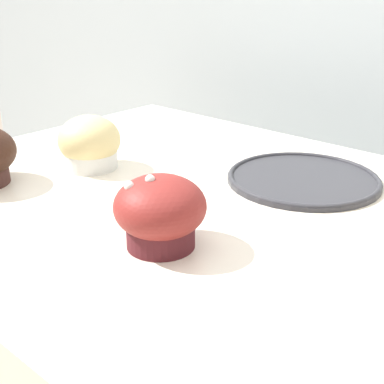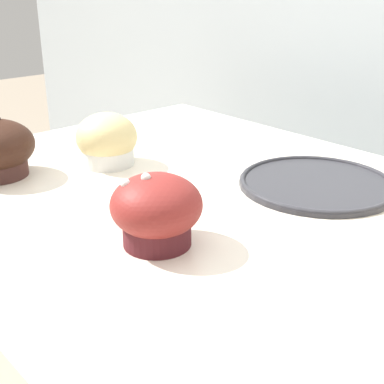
# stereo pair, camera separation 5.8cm
# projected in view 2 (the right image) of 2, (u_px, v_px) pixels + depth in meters

# --- Properties ---
(muffin_back_left) EXTENTS (0.09, 0.09, 0.08)m
(muffin_back_left) POSITION_uv_depth(u_px,v_px,m) (107.00, 141.00, 0.79)
(muffin_back_left) COLOR white
(muffin_back_left) RESTS_ON display_counter
(muffin_back_right) EXTENTS (0.10, 0.10, 0.08)m
(muffin_back_right) POSITION_uv_depth(u_px,v_px,m) (156.00, 210.00, 0.55)
(muffin_back_right) COLOR #4D1A1E
(muffin_back_right) RESTS_ON display_counter
(serving_plate) EXTENTS (0.21, 0.21, 0.01)m
(serving_plate) POSITION_uv_depth(u_px,v_px,m) (317.00, 183.00, 0.72)
(serving_plate) COLOR #2D2D33
(serving_plate) RESTS_ON display_counter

